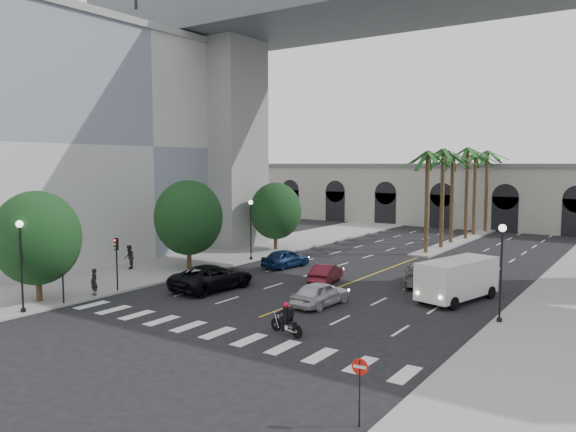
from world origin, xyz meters
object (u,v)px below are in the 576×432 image
(lamp_post_right, at_px, (501,264))
(car_b, at_px, (326,273))
(traffic_signal_near, at_px, (62,264))
(cargo_van, at_px, (457,278))
(lamp_post_left_near, at_px, (21,258))
(car_c, at_px, (212,277))
(pedestrian_a, at_px, (94,282))
(motorcycle_rider, at_px, (287,320))
(lamp_post_left_far, at_px, (251,224))
(do_not_enter_sign, at_px, (360,377))
(car_a, at_px, (320,293))
(car_e, at_px, (286,258))
(traffic_signal_far, at_px, (117,255))
(car_d, at_px, (422,273))
(pedestrian_b, at_px, (129,257))

(lamp_post_right, height_order, car_b, lamp_post_right)
(traffic_signal_near, height_order, cargo_van, traffic_signal_near)
(lamp_post_left_near, distance_m, car_c, 11.94)
(traffic_signal_near, bearing_deg, pedestrian_a, 94.88)
(motorcycle_rider, distance_m, pedestrian_a, 14.58)
(lamp_post_left_far, bearing_deg, car_b, -22.07)
(car_c, bearing_deg, do_not_enter_sign, 149.82)
(car_a, distance_m, do_not_enter_sign, 15.59)
(lamp_post_left_far, distance_m, car_c, 11.51)
(lamp_post_left_far, xyz_separation_m, cargo_van, (19.33, -4.18, -1.79))
(motorcycle_rider, bearing_deg, car_c, 166.38)
(car_e, xyz_separation_m, do_not_enter_sign, (17.70, -21.80, 0.89))
(traffic_signal_near, distance_m, traffic_signal_far, 4.00)
(car_d, bearing_deg, lamp_post_left_near, 35.79)
(car_e, relative_size, cargo_van, 0.70)
(lamp_post_left_near, xyz_separation_m, car_e, (4.20, 20.21, -2.46))
(car_e, xyz_separation_m, pedestrian_a, (-4.30, -15.37, 0.24))
(lamp_post_left_near, height_order, lamp_post_right, same)
(lamp_post_left_far, relative_size, car_d, 0.97)
(lamp_post_left_far, height_order, pedestrian_b, lamp_post_left_far)
(lamp_post_left_near, distance_m, motorcycle_rider, 15.59)
(motorcycle_rider, distance_m, cargo_van, 12.60)
(car_b, distance_m, cargo_van, 9.46)
(lamp_post_right, distance_m, car_b, 13.74)
(lamp_post_right, distance_m, pedestrian_a, 24.41)
(lamp_post_left_near, relative_size, lamp_post_left_far, 1.00)
(traffic_signal_near, xyz_separation_m, pedestrian_a, (-0.20, 2.34, -1.51))
(traffic_signal_far, relative_size, do_not_enter_sign, 1.60)
(traffic_signal_far, height_order, pedestrian_b, traffic_signal_far)
(lamp_post_left_far, distance_m, traffic_signal_near, 18.51)
(traffic_signal_near, relative_size, pedestrian_a, 2.13)
(car_d, xyz_separation_m, car_e, (-11.64, 0.06, -0.03))
(traffic_signal_near, distance_m, do_not_enter_sign, 22.20)
(pedestrian_a, relative_size, do_not_enter_sign, 0.75)
(car_e, bearing_deg, car_d, -172.22)
(lamp_post_left_near, distance_m, traffic_signal_near, 2.60)
(lamp_post_right, height_order, car_e, lamp_post_right)
(pedestrian_a, bearing_deg, traffic_signal_far, 93.32)
(traffic_signal_near, xyz_separation_m, do_not_enter_sign, (21.80, -4.10, -0.85))
(car_a, bearing_deg, motorcycle_rider, 109.76)
(lamp_post_right, distance_m, do_not_enter_sign, 14.71)
(motorcycle_rider, distance_m, car_a, 6.09)
(lamp_post_left_far, relative_size, cargo_van, 0.83)
(motorcycle_rider, bearing_deg, traffic_signal_far, -169.39)
(do_not_enter_sign, bearing_deg, car_e, 121.46)
(lamp_post_left_near, xyz_separation_m, traffic_signal_far, (0.10, 6.50, -0.71))
(car_d, height_order, do_not_enter_sign, do_not_enter_sign)
(lamp_post_left_near, xyz_separation_m, car_b, (9.90, 16.99, -2.55))
(lamp_post_left_near, xyz_separation_m, motorcycle_rider, (14.48, 5.22, -2.47))
(lamp_post_left_near, relative_size, motorcycle_rider, 2.39)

